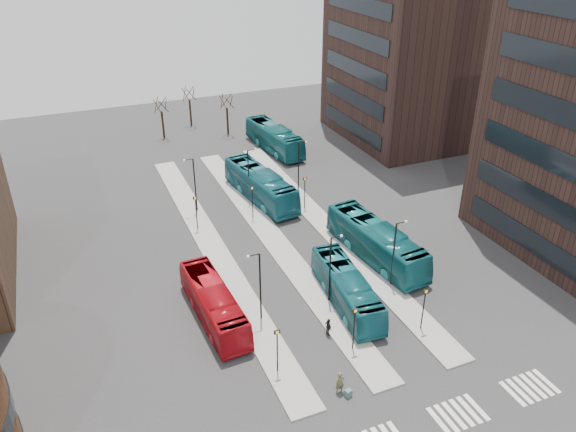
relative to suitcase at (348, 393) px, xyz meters
name	(u,v)px	position (x,y,z in m)	size (l,w,h in m)	color
island_left	(212,247)	(-3.15, 21.90, -0.20)	(2.50, 45.00, 0.15)	gray
island_mid	(270,235)	(2.85, 21.90, -0.20)	(2.50, 45.00, 0.15)	gray
island_right	(324,224)	(8.85, 21.90, -0.20)	(2.50, 45.00, 0.15)	gray
suitcase	(348,393)	(0.00, 0.00, 0.00)	(0.44, 0.35, 0.55)	navy
red_bus	(214,303)	(-5.94, 11.46, 1.22)	(2.51, 10.71, 2.98)	#B00D18
teal_bus_a	(347,288)	(4.69, 9.18, 1.21)	(2.50, 10.69, 2.98)	#155F6B
teal_bus_b	(260,185)	(4.86, 30.04, 1.50)	(2.98, 12.72, 3.54)	#165E6E
teal_bus_c	(376,242)	(10.47, 14.30, 1.49)	(2.96, 12.66, 3.53)	#15626B
teal_bus_d	(274,138)	(11.83, 43.50, 1.45)	(2.90, 12.40, 3.45)	#135C62
traveller	(340,383)	(-0.36, 0.55, 0.59)	(0.63, 0.41, 1.73)	#515432
commuter_a	(232,344)	(-5.93, 6.91, 0.67)	(0.92, 0.71, 1.89)	black
commuter_b	(328,327)	(1.54, 6.13, 0.48)	(0.88, 0.37, 1.50)	black
commuter_c	(356,292)	(5.67, 9.28, 0.46)	(0.95, 0.55, 1.47)	black
crosswalk_stripes	(416,430)	(2.60, -4.10, -0.27)	(22.35, 2.40, 0.01)	silver
tower_far	(422,28)	(32.83, 41.90, 14.72)	(20.12, 20.00, 30.00)	#2F1E1A
sign_poles	(294,250)	(2.45, 14.90, 2.13)	(12.45, 22.12, 3.65)	black
lamp_posts	(283,212)	(3.49, 19.90, 3.30)	(14.04, 20.24, 6.12)	black
bare_trees	(193,115)	(3.52, 54.57, 2.45)	(10.97, 8.14, 5.90)	black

